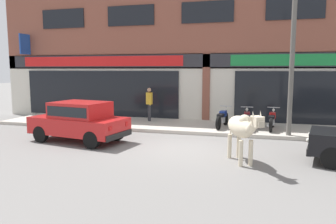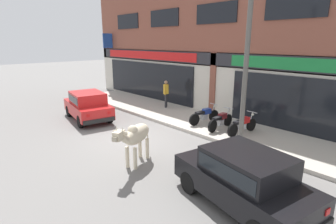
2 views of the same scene
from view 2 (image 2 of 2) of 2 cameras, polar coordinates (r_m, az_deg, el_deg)
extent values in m
plane|color=slate|center=(11.22, -7.90, -5.66)|extent=(90.00, 90.00, 0.00)
cube|color=#B7AFA3|center=(13.61, 5.31, -1.52)|extent=(19.00, 3.22, 0.14)
cube|color=brown|center=(14.62, 11.23, 22.01)|extent=(23.00, 0.55, 6.22)
cube|color=beige|center=(14.68, 10.42, 6.04)|extent=(23.00, 0.55, 3.40)
cube|color=#28282D|center=(14.29, 9.91, 11.28)|extent=(22.08, 0.08, 0.64)
cube|color=black|center=(18.51, -4.71, 6.98)|extent=(8.74, 0.10, 2.40)
cube|color=red|center=(18.33, -4.88, 12.24)|extent=(9.20, 0.05, 0.52)
cube|color=brown|center=(14.45, 9.71, 5.93)|extent=(0.36, 0.12, 3.40)
cube|color=black|center=(11.97, 31.84, 0.25)|extent=(8.74, 0.10, 2.40)
cube|color=black|center=(20.05, -8.80, 18.89)|extent=(2.50, 0.06, 1.00)
cube|color=black|center=(16.98, -0.87, 19.77)|extent=(2.50, 0.06, 1.00)
cube|color=black|center=(14.33, 10.37, 20.41)|extent=(2.50, 0.06, 1.00)
cube|color=black|center=(12.37, 25.92, 20.10)|extent=(2.50, 0.06, 1.00)
cube|color=#1E479E|center=(21.63, -12.99, 14.87)|extent=(0.08, 0.80, 1.10)
ellipsoid|color=beige|center=(8.66, -6.75, -4.78)|extent=(1.07, 1.49, 0.60)
sphere|color=beige|center=(8.35, -7.71, -3.93)|extent=(0.32, 0.32, 0.32)
cylinder|color=beige|center=(8.49, -7.15, -10.02)|extent=(0.12, 0.12, 0.72)
cylinder|color=beige|center=(8.63, -8.84, -9.68)|extent=(0.12, 0.12, 0.72)
cylinder|color=beige|center=(9.19, -4.53, -7.93)|extent=(0.12, 0.12, 0.72)
cylinder|color=beige|center=(9.32, -6.13, -7.65)|extent=(0.12, 0.12, 0.72)
cylinder|color=beige|center=(7.94, -9.60, -5.60)|extent=(0.42, 0.52, 0.43)
cube|color=beige|center=(7.68, -10.66, -5.04)|extent=(0.35, 0.42, 0.26)
cube|color=tan|center=(7.55, -11.37, -5.75)|extent=(0.20, 0.20, 0.14)
cone|color=beige|center=(7.60, -9.92, -3.78)|extent=(0.10, 0.13, 0.19)
cone|color=beige|center=(7.70, -11.19, -3.58)|extent=(0.10, 0.13, 0.19)
cube|color=beige|center=(7.64, -9.34, -4.60)|extent=(0.14, 0.10, 0.10)
cube|color=beige|center=(7.80, -11.36, -4.27)|extent=(0.14, 0.10, 0.10)
cylinder|color=beige|center=(9.35, -4.55, -4.63)|extent=(0.11, 0.17, 0.60)
cylinder|color=black|center=(7.28, 4.66, -15.03)|extent=(0.62, 0.29, 0.60)
cylinder|color=black|center=(8.13, 12.99, -11.98)|extent=(0.62, 0.29, 0.60)
cylinder|color=black|center=(6.96, 27.19, -18.38)|extent=(0.62, 0.29, 0.60)
cube|color=black|center=(6.84, 15.75, -14.84)|extent=(3.73, 2.22, 0.60)
cube|color=black|center=(6.52, 16.77, -10.73)|extent=(2.13, 1.76, 0.56)
cube|color=black|center=(6.52, 16.77, -10.73)|extent=(1.99, 1.76, 0.35)
cube|color=black|center=(8.04, 6.34, -11.36)|extent=(0.40, 1.52, 0.20)
sphere|color=silver|center=(7.67, 3.41, -10.17)|extent=(0.14, 0.14, 0.14)
sphere|color=silver|center=(8.22, 8.92, -8.54)|extent=(0.14, 0.14, 0.14)
cube|color=red|center=(6.36, 31.41, -18.07)|extent=(0.06, 0.16, 0.14)
cylinder|color=black|center=(15.17, -20.79, 0.18)|extent=(0.62, 0.28, 0.60)
cylinder|color=black|center=(15.51, -15.62, 0.93)|extent=(0.62, 0.28, 0.60)
cylinder|color=black|center=(13.00, -18.56, -2.00)|extent=(0.62, 0.28, 0.60)
cylinder|color=black|center=(13.40, -12.62, -1.07)|extent=(0.62, 0.28, 0.60)
cube|color=red|center=(14.18, -17.05, 0.76)|extent=(3.72, 2.18, 0.60)
cube|color=red|center=(13.96, -17.12, 2.98)|extent=(2.12, 1.75, 0.56)
cube|color=black|center=(13.96, -17.12, 2.98)|extent=(1.97, 1.74, 0.35)
cube|color=black|center=(15.86, -18.75, 1.28)|extent=(0.38, 1.52, 0.20)
cube|color=black|center=(12.63, -14.76, -1.83)|extent=(0.38, 1.52, 0.20)
sphere|color=silver|center=(15.72, -20.56, 2.12)|extent=(0.14, 0.14, 0.14)
sphere|color=silver|center=(15.94, -17.21, 2.58)|extent=(0.14, 0.14, 0.14)
cube|color=red|center=(12.38, -16.99, -0.78)|extent=(0.06, 0.16, 0.14)
cube|color=red|center=(12.67, -12.70, -0.13)|extent=(0.06, 0.16, 0.14)
cylinder|color=black|center=(13.09, 9.91, -0.76)|extent=(0.18, 0.57, 0.56)
cylinder|color=black|center=(12.27, 5.75, -1.68)|extent=(0.18, 0.57, 0.56)
cube|color=#B2B5BA|center=(12.64, 7.84, -1.05)|extent=(0.24, 0.34, 0.24)
cube|color=navy|center=(12.68, 8.41, 0.20)|extent=(0.29, 0.43, 0.24)
cube|color=black|center=(12.42, 7.06, -0.16)|extent=(0.29, 0.55, 0.12)
cylinder|color=#B2B5BA|center=(12.97, 9.78, 0.48)|extent=(0.08, 0.27, 0.59)
cylinder|color=#B2B5BA|center=(12.93, 9.96, 1.70)|extent=(0.52, 0.10, 0.03)
sphere|color=silver|center=(13.00, 10.13, 1.22)|extent=(0.12, 0.12, 0.12)
cylinder|color=#B2B5BA|center=(12.51, 6.27, -1.55)|extent=(0.13, 0.48, 0.06)
cylinder|color=black|center=(12.47, 12.90, -1.71)|extent=(0.13, 0.56, 0.56)
cylinder|color=black|center=(11.46, 9.66, -3.04)|extent=(0.13, 0.56, 0.56)
cube|color=#B2B5BA|center=(11.93, 11.31, -2.19)|extent=(0.22, 0.33, 0.24)
cube|color=maroon|center=(11.99, 11.79, -0.83)|extent=(0.26, 0.41, 0.24)
cube|color=black|center=(11.67, 10.73, -1.32)|extent=(0.25, 0.53, 0.12)
cylinder|color=#B2B5BA|center=(12.34, 12.84, -0.44)|extent=(0.06, 0.27, 0.59)
cylinder|color=#B2B5BA|center=(12.30, 13.01, 0.86)|extent=(0.52, 0.06, 0.03)
sphere|color=silver|center=(12.38, 13.12, 0.37)|extent=(0.12, 0.12, 0.12)
cylinder|color=#B2B5BA|center=(11.72, 9.89, -2.84)|extent=(0.09, 0.48, 0.06)
cylinder|color=black|center=(12.05, 17.65, -2.64)|extent=(0.16, 0.57, 0.56)
cylinder|color=black|center=(11.09, 13.88, -3.89)|extent=(0.16, 0.57, 0.56)
cube|color=#B2B5BA|center=(11.54, 15.80, -3.07)|extent=(0.23, 0.34, 0.24)
cube|color=red|center=(11.59, 16.37, -1.69)|extent=(0.28, 0.42, 0.24)
cube|color=black|center=(11.28, 15.14, -2.16)|extent=(0.27, 0.54, 0.12)
cylinder|color=#B2B5BA|center=(11.92, 17.60, -1.32)|extent=(0.07, 0.27, 0.59)
cylinder|color=#B2B5BA|center=(11.88, 17.82, 0.00)|extent=(0.52, 0.08, 0.03)
sphere|color=silver|center=(11.96, 17.94, -0.50)|extent=(0.12, 0.12, 0.12)
cylinder|color=#B2B5BA|center=(11.35, 14.22, -3.69)|extent=(0.11, 0.48, 0.06)
cylinder|color=#2D2D33|center=(15.68, -0.35, 2.59)|extent=(0.11, 0.11, 0.82)
cylinder|color=#2D2D33|center=(15.51, -0.53, 2.45)|extent=(0.11, 0.11, 0.82)
cylinder|color=gold|center=(15.46, -0.44, 5.02)|extent=(0.32, 0.32, 0.56)
cylinder|color=gold|center=(15.66, -0.23, 5.05)|extent=(0.08, 0.08, 0.56)
cylinder|color=gold|center=(15.26, -0.66, 4.78)|extent=(0.08, 0.08, 0.56)
sphere|color=tan|center=(15.39, -0.45, 6.49)|extent=(0.20, 0.20, 0.20)
cylinder|color=#595651|center=(9.88, 16.51, 8.22)|extent=(0.18, 0.18, 5.45)
camera|label=1|loc=(7.75, -77.53, -6.79)|focal=35.00mm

